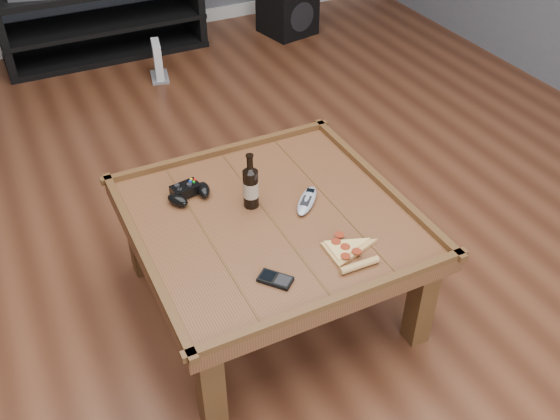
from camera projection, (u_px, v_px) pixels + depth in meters
name	position (u px, v px, depth m)	size (l,w,h in m)	color
ground	(271.00, 301.00, 2.59)	(6.00, 6.00, 0.00)	#452213
baseboard	(99.00, 35.00, 4.67)	(5.00, 0.02, 0.10)	silver
coffee_table	(270.00, 229.00, 2.35)	(1.03, 1.03, 0.48)	#552D18
media_console	(102.00, 20.00, 4.38)	(1.40, 0.45, 0.50)	black
beer_bottle	(251.00, 186.00, 2.31)	(0.06, 0.06, 0.23)	black
game_controller	(189.00, 192.00, 2.39)	(0.19, 0.14, 0.05)	black
pizza_slice	(347.00, 251.00, 2.15)	(0.16, 0.26, 0.03)	tan
smartphone	(275.00, 279.00, 2.05)	(0.12, 0.12, 0.02)	black
remote_control	(307.00, 201.00, 2.37)	(0.17, 0.18, 0.03)	#A2A6B0
subwoofer	(288.00, 10.00, 4.73)	(0.41, 0.41, 0.35)	black
game_console	(158.00, 62.00, 4.14)	(0.15, 0.22, 0.25)	gray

